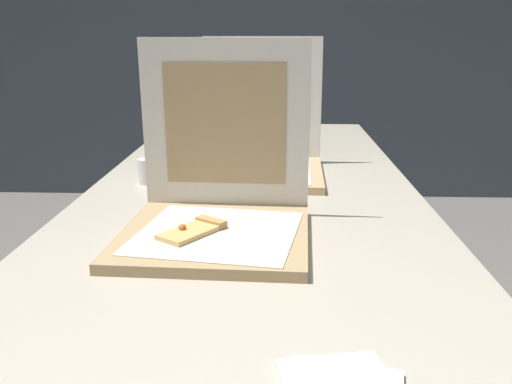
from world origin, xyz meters
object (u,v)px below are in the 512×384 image
Objects in this scene: table at (251,210)px; pizza_box_middle at (259,155)px; cup_white_mid at (147,171)px; pizza_box_front at (217,208)px; cup_white_far at (190,149)px.

table is 5.78× the size of pizza_box_middle.
pizza_box_front is at bearing -59.39° from cup_white_mid.
table is 34.18× the size of cup_white_mid.
table is 0.33m from pizza_box_front.
cup_white_far is at bearing 118.37° from table.
cup_white_far is at bearing 144.45° from pizza_box_middle.
cup_white_far is at bearing 105.81° from pizza_box_front.
table is 0.33m from cup_white_mid.
pizza_box_middle is (0.07, 0.55, 0.00)m from pizza_box_front.
pizza_box_front and pizza_box_middle have the same top height.
pizza_box_front is 5.69× the size of cup_white_mid.
pizza_box_front reaches higher than cup_white_far.
pizza_box_front is 5.69× the size of cup_white_far.
table is 6.01× the size of pizza_box_front.
pizza_box_front is (-0.06, -0.31, 0.10)m from table.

